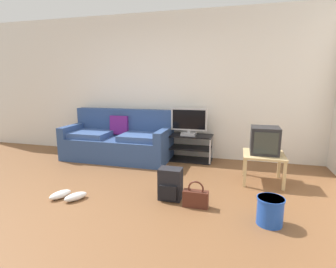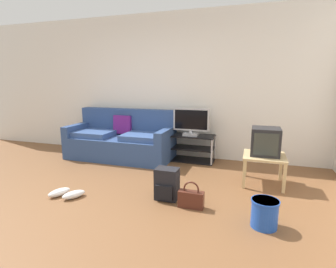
# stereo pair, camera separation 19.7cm
# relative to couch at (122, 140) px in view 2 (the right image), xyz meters

# --- Properties ---
(ground_plane) EXTENTS (9.00, 9.80, 0.02)m
(ground_plane) POSITION_rel_couch_xyz_m (0.69, -1.94, -0.34)
(ground_plane) COLOR brown
(wall_back) EXTENTS (9.00, 0.10, 2.70)m
(wall_back) POSITION_rel_couch_xyz_m (0.69, 0.51, 1.02)
(wall_back) COLOR silver
(wall_back) RESTS_ON ground_plane
(couch) EXTENTS (1.98, 0.87, 0.91)m
(couch) POSITION_rel_couch_xyz_m (0.00, 0.00, 0.00)
(couch) COLOR navy
(couch) RESTS_ON ground_plane
(tv_stand) EXTENTS (0.86, 0.43, 0.48)m
(tv_stand) POSITION_rel_couch_xyz_m (1.32, 0.20, -0.09)
(tv_stand) COLOR black
(tv_stand) RESTS_ON ground_plane
(flat_tv) EXTENTS (0.65, 0.22, 0.49)m
(flat_tv) POSITION_rel_couch_xyz_m (1.32, 0.18, 0.39)
(flat_tv) COLOR #B2B2B7
(flat_tv) RESTS_ON tv_stand
(side_table) EXTENTS (0.57, 0.57, 0.43)m
(side_table) POSITION_rel_couch_xyz_m (2.56, -0.58, 0.03)
(side_table) COLOR tan
(side_table) RESTS_ON ground_plane
(crt_tv) EXTENTS (0.38, 0.38, 0.38)m
(crt_tv) POSITION_rel_couch_xyz_m (2.56, -0.57, 0.28)
(crt_tv) COLOR #232326
(crt_tv) RESTS_ON side_table
(backpack) EXTENTS (0.28, 0.27, 0.39)m
(backpack) POSITION_rel_couch_xyz_m (1.41, -1.48, -0.14)
(backpack) COLOR black
(backpack) RESTS_ON ground_plane
(handbag) EXTENTS (0.29, 0.11, 0.32)m
(handbag) POSITION_rel_couch_xyz_m (1.75, -1.61, -0.22)
(handbag) COLOR #4C2319
(handbag) RESTS_ON ground_plane
(cleaning_bucket) EXTENTS (0.28, 0.28, 0.29)m
(cleaning_bucket) POSITION_rel_couch_xyz_m (2.54, -1.79, -0.18)
(cleaning_bucket) COLOR blue
(cleaning_bucket) RESTS_ON ground_plane
(sneakers_pair) EXTENTS (0.46, 0.31, 0.09)m
(sneakers_pair) POSITION_rel_couch_xyz_m (0.18, -1.83, -0.29)
(sneakers_pair) COLOR white
(sneakers_pair) RESTS_ON ground_plane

